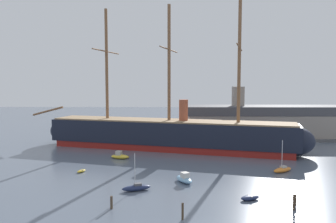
# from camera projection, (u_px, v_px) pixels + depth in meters

# --- Properties ---
(tall_ship) EXTENTS (72.16, 26.06, 35.48)m
(tall_ship) POSITION_uv_depth(u_px,v_px,m) (169.00, 134.00, 82.02)
(tall_ship) COLOR maroon
(tall_ship) RESTS_ON ground
(sailboat_foreground_left) EXTENTS (4.65, 2.77, 5.81)m
(sailboat_foreground_left) POSITION_uv_depth(u_px,v_px,m) (136.00, 187.00, 50.16)
(sailboat_foreground_left) COLOR #1E284C
(sailboat_foreground_left) RESTS_ON ground
(dinghy_foreground_right) EXTENTS (3.11, 2.19, 0.67)m
(dinghy_foreground_right) POSITION_uv_depth(u_px,v_px,m) (250.00, 198.00, 46.07)
(dinghy_foreground_right) COLOR #1E284C
(dinghy_foreground_right) RESTS_ON ground
(motorboat_near_centre) EXTENTS (3.47, 4.43, 1.73)m
(motorboat_near_centre) POSITION_uv_depth(u_px,v_px,m) (184.00, 179.00, 54.37)
(motorboat_near_centre) COLOR #7FB2D6
(motorboat_near_centre) RESTS_ON ground
(dinghy_mid_left) EXTENTS (1.71, 2.13, 0.46)m
(dinghy_mid_left) POSITION_uv_depth(u_px,v_px,m) (81.00, 171.00, 60.66)
(dinghy_mid_left) COLOR gold
(dinghy_mid_left) RESTS_ON ground
(sailboat_mid_right) EXTENTS (4.57, 3.61, 5.93)m
(sailboat_mid_right) POSITION_uv_depth(u_px,v_px,m) (283.00, 169.00, 60.73)
(sailboat_mid_right) COLOR orange
(sailboat_mid_right) RESTS_ON ground
(motorboat_alongside_bow) EXTENTS (4.31, 2.50, 1.70)m
(motorboat_alongside_bow) POSITION_uv_depth(u_px,v_px,m) (120.00, 156.00, 71.63)
(motorboat_alongside_bow) COLOR gold
(motorboat_alongside_bow) RESTS_ON ground
(dinghy_alongside_stern) EXTENTS (2.21, 1.33, 0.49)m
(dinghy_alongside_stern) POSITION_uv_depth(u_px,v_px,m) (266.00, 156.00, 73.79)
(dinghy_alongside_stern) COLOR gray
(dinghy_alongside_stern) RESTS_ON ground
(dinghy_far_right) EXTENTS (1.39, 2.93, 0.68)m
(dinghy_far_right) POSITION_uv_depth(u_px,v_px,m) (303.00, 142.00, 90.07)
(dinghy_far_right) COLOR #7FB2D6
(dinghy_far_right) RESTS_ON ground
(dinghy_distant_centre) EXTENTS (1.76, 1.85, 0.42)m
(dinghy_distant_centre) POSITION_uv_depth(u_px,v_px,m) (182.00, 137.00, 100.62)
(dinghy_distant_centre) COLOR #B22D28
(dinghy_distant_centre) RESTS_ON ground
(mooring_piling_nearest) EXTENTS (0.32, 0.32, 2.08)m
(mooring_piling_nearest) POSITION_uv_depth(u_px,v_px,m) (294.00, 202.00, 42.31)
(mooring_piling_nearest) COLOR #423323
(mooring_piling_nearest) RESTS_ON ground
(mooring_piling_left_pair) EXTENTS (0.27, 0.27, 2.04)m
(mooring_piling_left_pair) POSITION_uv_depth(u_px,v_px,m) (183.00, 211.00, 39.31)
(mooring_piling_left_pair) COLOR #423323
(mooring_piling_left_pair) RESTS_ON ground
(mooring_piling_right_pair) EXTENTS (0.33, 0.33, 1.69)m
(mooring_piling_right_pair) POSITION_uv_depth(u_px,v_px,m) (111.00, 202.00, 42.79)
(mooring_piling_right_pair) COLOR #4C3D2D
(mooring_piling_right_pair) RESTS_ON ground
(mooring_piling_midwater) EXTENTS (0.25, 0.25, 1.44)m
(mooring_piling_midwater) POSITION_uv_depth(u_px,v_px,m) (296.00, 200.00, 44.05)
(mooring_piling_midwater) COLOR #423323
(mooring_piling_midwater) RESTS_ON ground
(dockside_warehouse_right) EXTENTS (53.36, 14.34, 15.53)m
(dockside_warehouse_right) POSITION_uv_depth(u_px,v_px,m) (269.00, 122.00, 98.66)
(dockside_warehouse_right) COLOR #565659
(dockside_warehouse_right) RESTS_ON ground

